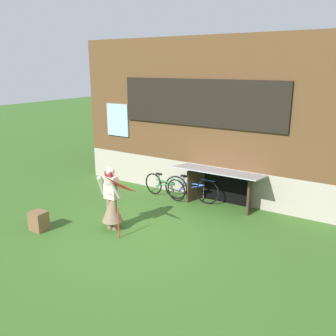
{
  "coord_description": "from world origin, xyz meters",
  "views": [
    {
      "loc": [
        4.85,
        -6.57,
        4.0
      ],
      "look_at": [
        0.07,
        1.11,
        1.41
      ],
      "focal_mm": 38.33,
      "sensor_mm": 36.0,
      "label": 1
    }
  ],
  "objects_px": {
    "person": "(112,204)",
    "bicycle_green": "(165,186)",
    "wooden_crate": "(39,221)",
    "bicycle_blue": "(191,189)",
    "kite": "(106,191)"
  },
  "relations": [
    {
      "from": "bicycle_blue",
      "to": "kite",
      "type": "bearing_deg",
      "value": -105.44
    },
    {
      "from": "kite",
      "to": "person",
      "type": "bearing_deg",
      "value": 120.98
    },
    {
      "from": "bicycle_green",
      "to": "wooden_crate",
      "type": "xyz_separation_m",
      "value": [
        -1.43,
        -3.64,
        -0.12
      ]
    },
    {
      "from": "person",
      "to": "bicycle_green",
      "type": "relative_size",
      "value": 1.0
    },
    {
      "from": "kite",
      "to": "wooden_crate",
      "type": "xyz_separation_m",
      "value": [
        -1.83,
        -0.53,
        -0.98
      ]
    },
    {
      "from": "kite",
      "to": "bicycle_blue",
      "type": "xyz_separation_m",
      "value": [
        0.48,
        3.25,
        -0.84
      ]
    },
    {
      "from": "bicycle_blue",
      "to": "wooden_crate",
      "type": "relative_size",
      "value": 3.57
    },
    {
      "from": "bicycle_blue",
      "to": "wooden_crate",
      "type": "xyz_separation_m",
      "value": [
        -2.31,
        -3.78,
        -0.14
      ]
    },
    {
      "from": "kite",
      "to": "wooden_crate",
      "type": "bearing_deg",
      "value": -163.9
    },
    {
      "from": "kite",
      "to": "bicycle_green",
      "type": "bearing_deg",
      "value": 97.27
    },
    {
      "from": "person",
      "to": "bicycle_blue",
      "type": "relative_size",
      "value": 0.93
    },
    {
      "from": "person",
      "to": "bicycle_green",
      "type": "bearing_deg",
      "value": 111.42
    },
    {
      "from": "bicycle_green",
      "to": "person",
      "type": "bearing_deg",
      "value": -78.72
    },
    {
      "from": "person",
      "to": "kite",
      "type": "distance_m",
      "value": 0.78
    },
    {
      "from": "person",
      "to": "bicycle_green",
      "type": "xyz_separation_m",
      "value": [
        -0.1,
        2.62,
        -0.32
      ]
    }
  ]
}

